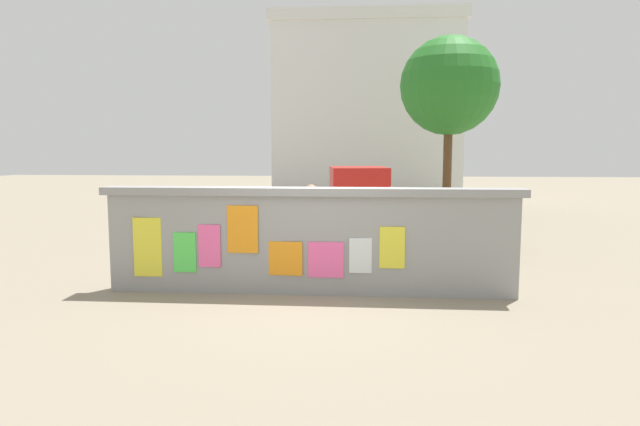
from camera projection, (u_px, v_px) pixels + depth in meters
name	position (u px, v px, depth m)	size (l,w,h in m)	color
ground	(336.00, 224.00, 16.57)	(60.00, 60.00, 0.00)	gray
poster_wall	(309.00, 239.00, 8.55)	(6.50, 0.42, 1.65)	gray
auto_rickshaw_truck	(403.00, 210.00, 12.28)	(3.75, 1.91, 1.85)	black
motorcycle	(232.00, 221.00, 13.74)	(1.89, 0.61, 0.87)	black
bicycle_near	(199.00, 243.00, 11.16)	(1.66, 0.58, 0.95)	black
person_walking	(311.00, 220.00, 9.84)	(0.41, 0.41, 1.62)	yellow
person_bystander	(391.00, 225.00, 9.23)	(0.47, 0.47, 1.62)	yellow
tree_roadside	(449.00, 86.00, 18.23)	(3.24, 3.24, 5.94)	brown
building_background	(367.00, 109.00, 25.68)	(8.47, 5.14, 8.11)	white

